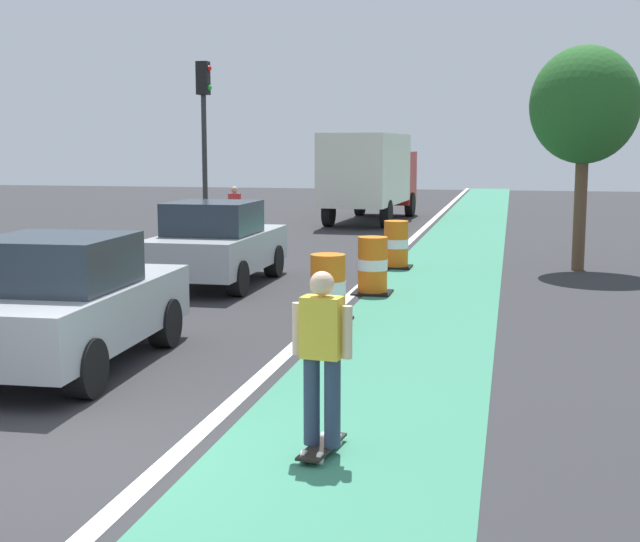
{
  "coord_description": "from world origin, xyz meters",
  "views": [
    {
      "loc": [
        3.82,
        -6.84,
        2.79
      ],
      "look_at": [
        1.29,
        4.61,
        1.1
      ],
      "focal_mm": 48.74,
      "sensor_mm": 36.0,
      "label": 1
    }
  ],
  "objects_px": {
    "traffic_barrel_front": "(328,289)",
    "traffic_light_corner": "(204,120)",
    "delivery_truck_down_block": "(371,172)",
    "street_tree_sidewalk": "(584,106)",
    "parked_sedan_nearest": "(65,303)",
    "parked_sedan_second": "(217,244)",
    "traffic_barrel_mid": "(373,266)",
    "pedestrian_crossing": "(235,211)",
    "traffic_barrel_back": "(396,245)",
    "skateboarder_on_lane": "(322,356)"
  },
  "relations": [
    {
      "from": "delivery_truck_down_block",
      "to": "parked_sedan_second",
      "type": "bearing_deg",
      "value": -92.43
    },
    {
      "from": "skateboarder_on_lane",
      "to": "traffic_barrel_back",
      "type": "xyz_separation_m",
      "value": [
        -0.96,
        12.37,
        -0.38
      ]
    },
    {
      "from": "traffic_barrel_front",
      "to": "street_tree_sidewalk",
      "type": "relative_size",
      "value": 0.22
    },
    {
      "from": "pedestrian_crossing",
      "to": "traffic_barrel_mid",
      "type": "bearing_deg",
      "value": -57.12
    },
    {
      "from": "parked_sedan_second",
      "to": "traffic_barrel_back",
      "type": "xyz_separation_m",
      "value": [
        3.21,
        3.29,
        -0.3
      ]
    },
    {
      "from": "pedestrian_crossing",
      "to": "street_tree_sidewalk",
      "type": "relative_size",
      "value": 0.32
    },
    {
      "from": "parked_sedan_nearest",
      "to": "pedestrian_crossing",
      "type": "height_order",
      "value": "parked_sedan_nearest"
    },
    {
      "from": "delivery_truck_down_block",
      "to": "traffic_barrel_front",
      "type": "bearing_deg",
      "value": -82.89
    },
    {
      "from": "delivery_truck_down_block",
      "to": "street_tree_sidewalk",
      "type": "distance_m",
      "value": 13.48
    },
    {
      "from": "parked_sedan_nearest",
      "to": "delivery_truck_down_block",
      "type": "relative_size",
      "value": 0.54
    },
    {
      "from": "skateboarder_on_lane",
      "to": "street_tree_sidewalk",
      "type": "bearing_deg",
      "value": 76.33
    },
    {
      "from": "traffic_barrel_mid",
      "to": "traffic_light_corner",
      "type": "height_order",
      "value": "traffic_light_corner"
    },
    {
      "from": "delivery_truck_down_block",
      "to": "pedestrian_crossing",
      "type": "height_order",
      "value": "delivery_truck_down_block"
    },
    {
      "from": "traffic_light_corner",
      "to": "traffic_barrel_front",
      "type": "bearing_deg",
      "value": -60.23
    },
    {
      "from": "skateboarder_on_lane",
      "to": "parked_sedan_second",
      "type": "relative_size",
      "value": 0.41
    },
    {
      "from": "skateboarder_on_lane",
      "to": "parked_sedan_second",
      "type": "bearing_deg",
      "value": 114.65
    },
    {
      "from": "delivery_truck_down_block",
      "to": "traffic_light_corner",
      "type": "height_order",
      "value": "traffic_light_corner"
    },
    {
      "from": "street_tree_sidewalk",
      "to": "parked_sedan_second",
      "type": "bearing_deg",
      "value": -152.42
    },
    {
      "from": "delivery_truck_down_block",
      "to": "traffic_light_corner",
      "type": "xyz_separation_m",
      "value": [
        -3.27,
        -8.8,
        1.65
      ]
    },
    {
      "from": "parked_sedan_nearest",
      "to": "parked_sedan_second",
      "type": "distance_m",
      "value": 6.75
    },
    {
      "from": "traffic_barrel_mid",
      "to": "delivery_truck_down_block",
      "type": "bearing_deg",
      "value": 99.33
    },
    {
      "from": "parked_sedan_second",
      "to": "traffic_barrel_front",
      "type": "xyz_separation_m",
      "value": [
        2.97,
        -3.17,
        -0.3
      ]
    },
    {
      "from": "skateboarder_on_lane",
      "to": "delivery_truck_down_block",
      "type": "bearing_deg",
      "value": 98.17
    },
    {
      "from": "traffic_barrel_back",
      "to": "traffic_barrel_front",
      "type": "bearing_deg",
      "value": -92.12
    },
    {
      "from": "skateboarder_on_lane",
      "to": "pedestrian_crossing",
      "type": "xyz_separation_m",
      "value": [
        -6.45,
        17.26,
        -0.05
      ]
    },
    {
      "from": "parked_sedan_second",
      "to": "street_tree_sidewalk",
      "type": "relative_size",
      "value": 0.82
    },
    {
      "from": "skateboarder_on_lane",
      "to": "parked_sedan_nearest",
      "type": "xyz_separation_m",
      "value": [
        -3.83,
        2.34,
        -0.08
      ]
    },
    {
      "from": "parked_sedan_second",
      "to": "traffic_light_corner",
      "type": "bearing_deg",
      "value": 111.64
    },
    {
      "from": "traffic_barrel_mid",
      "to": "street_tree_sidewalk",
      "type": "distance_m",
      "value": 6.62
    },
    {
      "from": "parked_sedan_nearest",
      "to": "street_tree_sidewalk",
      "type": "height_order",
      "value": "street_tree_sidewalk"
    },
    {
      "from": "skateboarder_on_lane",
      "to": "parked_sedan_second",
      "type": "xyz_separation_m",
      "value": [
        -4.17,
        9.08,
        -0.08
      ]
    },
    {
      "from": "street_tree_sidewalk",
      "to": "traffic_barrel_front",
      "type": "bearing_deg",
      "value": -121.8
    },
    {
      "from": "parked_sedan_second",
      "to": "street_tree_sidewalk",
      "type": "bearing_deg",
      "value": 27.58
    },
    {
      "from": "traffic_barrel_mid",
      "to": "pedestrian_crossing",
      "type": "height_order",
      "value": "pedestrian_crossing"
    },
    {
      "from": "parked_sedan_second",
      "to": "street_tree_sidewalk",
      "type": "distance_m",
      "value": 8.71
    },
    {
      "from": "traffic_barrel_back",
      "to": "street_tree_sidewalk",
      "type": "relative_size",
      "value": 0.22
    },
    {
      "from": "delivery_truck_down_block",
      "to": "street_tree_sidewalk",
      "type": "xyz_separation_m",
      "value": [
        6.65,
        -11.59,
        1.82
      ]
    },
    {
      "from": "traffic_barrel_mid",
      "to": "traffic_barrel_back",
      "type": "distance_m",
      "value": 3.66
    },
    {
      "from": "traffic_barrel_mid",
      "to": "delivery_truck_down_block",
      "type": "relative_size",
      "value": 0.14
    },
    {
      "from": "parked_sedan_nearest",
      "to": "traffic_barrel_back",
      "type": "distance_m",
      "value": 10.44
    },
    {
      "from": "traffic_barrel_front",
      "to": "pedestrian_crossing",
      "type": "bearing_deg",
      "value": 114.84
    },
    {
      "from": "pedestrian_crossing",
      "to": "traffic_barrel_back",
      "type": "bearing_deg",
      "value": -41.68
    },
    {
      "from": "traffic_barrel_front",
      "to": "traffic_light_corner",
      "type": "xyz_separation_m",
      "value": [
        -5.59,
        9.77,
        2.97
      ]
    },
    {
      "from": "parked_sedan_second",
      "to": "traffic_barrel_front",
      "type": "relative_size",
      "value": 3.76
    },
    {
      "from": "skateboarder_on_lane",
      "to": "traffic_barrel_mid",
      "type": "xyz_separation_m",
      "value": [
        -0.92,
        8.71,
        -0.38
      ]
    },
    {
      "from": "skateboarder_on_lane",
      "to": "street_tree_sidewalk",
      "type": "distance_m",
      "value": 13.55
    },
    {
      "from": "parked_sedan_second",
      "to": "traffic_barrel_back",
      "type": "bearing_deg",
      "value": 45.76
    },
    {
      "from": "parked_sedan_second",
      "to": "street_tree_sidewalk",
      "type": "height_order",
      "value": "street_tree_sidewalk"
    },
    {
      "from": "skateboarder_on_lane",
      "to": "traffic_barrel_mid",
      "type": "bearing_deg",
      "value": 96.04
    },
    {
      "from": "parked_sedan_nearest",
      "to": "parked_sedan_second",
      "type": "bearing_deg",
      "value": 92.88
    }
  ]
}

